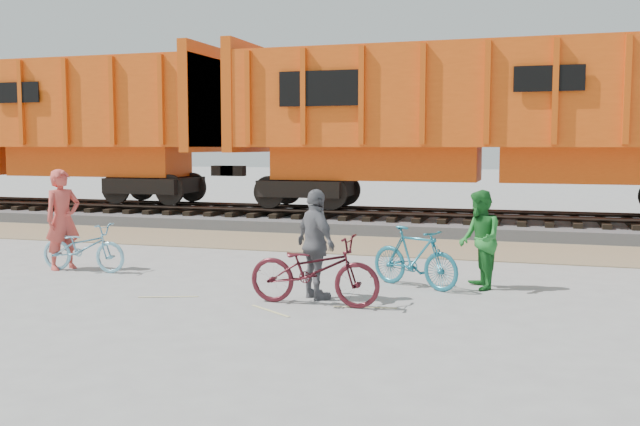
# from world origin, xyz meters

# --- Properties ---
(ground) EXTENTS (120.00, 120.00, 0.00)m
(ground) POSITION_xyz_m (0.00, 0.00, 0.00)
(ground) COLOR #9E9E99
(ground) RESTS_ON ground
(gravel_strip) EXTENTS (120.00, 3.00, 0.02)m
(gravel_strip) POSITION_xyz_m (0.00, 5.50, 0.01)
(gravel_strip) COLOR #9D8261
(gravel_strip) RESTS_ON ground
(ballast_bed) EXTENTS (120.00, 4.00, 0.30)m
(ballast_bed) POSITION_xyz_m (0.00, 9.00, 0.15)
(ballast_bed) COLOR slate
(ballast_bed) RESTS_ON ground
(track) EXTENTS (120.00, 2.60, 0.24)m
(track) POSITION_xyz_m (0.00, 9.00, 0.47)
(track) COLOR black
(track) RESTS_ON ballast_bed
(hopper_car_left) EXTENTS (14.00, 3.13, 4.65)m
(hopper_car_left) POSITION_xyz_m (-11.97, 9.00, 3.01)
(hopper_car_left) COLOR black
(hopper_car_left) RESTS_ON track
(hopper_car_center) EXTENTS (14.00, 3.13, 4.65)m
(hopper_car_center) POSITION_xyz_m (3.03, 9.00, 3.01)
(hopper_car_center) COLOR black
(hopper_car_center) RESTS_ON track
(bicycle_blue) EXTENTS (1.69, 0.62, 0.88)m
(bicycle_blue) POSITION_xyz_m (-3.56, 0.72, 0.44)
(bicycle_blue) COLOR #7FC2DB
(bicycle_blue) RESTS_ON ground
(bicycle_teal) EXTENTS (1.67, 1.13, 0.98)m
(bicycle_teal) POSITION_xyz_m (2.42, 1.03, 0.49)
(bicycle_teal) COLOR #1F6D82
(bicycle_teal) RESTS_ON ground
(bicycle_maroon) EXTENTS (1.95, 0.71, 1.02)m
(bicycle_maroon) POSITION_xyz_m (1.26, -0.65, 0.51)
(bicycle_maroon) COLOR #4B151C
(bicycle_maroon) RESTS_ON ground
(person_solo) EXTENTS (0.69, 0.80, 1.85)m
(person_solo) POSITION_xyz_m (-4.06, 0.82, 0.92)
(person_solo) COLOR #D2483F
(person_solo) RESTS_ON ground
(person_man) EXTENTS (0.82, 0.92, 1.58)m
(person_man) POSITION_xyz_m (3.42, 1.23, 0.79)
(person_man) COLOR #20752A
(person_man) RESTS_ON ground
(person_woman) EXTENTS (0.98, 0.95, 1.64)m
(person_woman) POSITION_xyz_m (1.16, -0.25, 0.82)
(person_woman) COLOR slate
(person_woman) RESTS_ON ground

